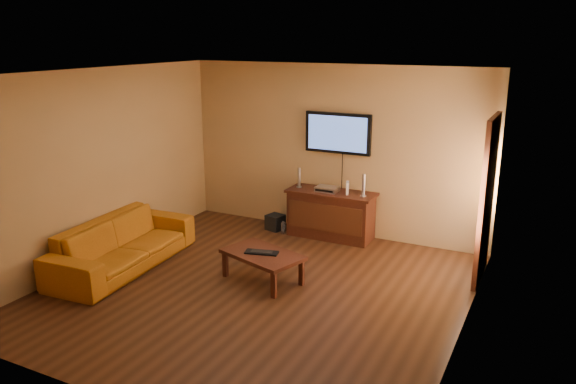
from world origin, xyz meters
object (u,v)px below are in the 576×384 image
Objects in this scene: television at (338,133)px; coffee_table at (263,256)px; media_console at (331,214)px; subwoofer at (275,222)px; game_console at (348,188)px; sofa at (122,236)px; keyboard at (262,252)px; speaker_right at (364,186)px; bottle at (283,228)px; av_receiver at (327,189)px; speaker_left at (299,178)px.

television is 0.92× the size of coffee_table.
media_console reaches higher than coffee_table.
game_console is at bearing 16.57° from subwoofer.
keyboard is at bearing -81.23° from sofa.
speaker_right is 2.10m from keyboard.
television is 0.47× the size of sofa.
television is at bearing 85.60° from keyboard.
television reaches higher than bottle.
av_receiver reaches higher than subwoofer.
bottle is at bearing 108.58° from coffee_table.
speaker_left is 0.94× the size of av_receiver.
television is (0.00, 0.23, 1.26)m from media_console.
bottle is at bearing -17.45° from subwoofer.
keyboard is at bearing -110.16° from speaker_right.
television is 5.49× the size of game_console.
bottle is at bearing -129.66° from speaker_left.
media_console is at bearing -0.45° from speaker_left.
television is at bearing 75.99° from av_receiver.
television reaches higher than keyboard.
sofa is 4.99× the size of keyboard.
av_receiver is at bearing 15.86° from bottle.
coffee_table is 3.66× the size of speaker_left.
subwoofer is at bearing -167.46° from speaker_left.
sofa reaches higher than av_receiver.
game_console is 2.03m from keyboard.
coffee_table is at bearing -71.42° from bottle.
coffee_table is 1.83m from bottle.
speaker_right is 0.61m from av_receiver.
bottle is at bearing -163.93° from av_receiver.
game_console is 0.78× the size of subwoofer.
media_console reaches higher than keyboard.
media_console is 1.94m from coffee_table.
speaker_left reaches higher than bottle.
keyboard reaches higher than coffee_table.
av_receiver is at bearing 86.89° from keyboard.
coffee_table is 2.06m from speaker_left.
av_receiver is 0.75× the size of keyboard.
sofa is at bearing -152.89° from game_console.
game_console is 0.43× the size of keyboard.
sofa is 2.89m from speaker_left.
coffee_table is at bearing -53.18° from subwoofer.
speaker_right is at bearing 8.15° from bottle.
speaker_left reaches higher than coffee_table.
speaker_right is at bearing -0.70° from av_receiver.
sofa is 10.51× the size of bottle.
sofa is (-2.13, -2.61, -1.20)m from television.
coffee_table is 3.44× the size of av_receiver.
av_receiver is at bearing 17.68° from subwoofer.
bottle is (-1.02, -0.19, -0.75)m from game_console.
media_console is at bearing 18.62° from subwoofer.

